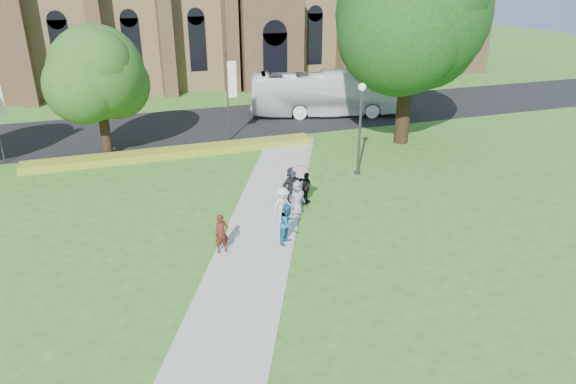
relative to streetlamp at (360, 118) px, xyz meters
name	(u,v)px	position (x,y,z in m)	size (l,w,h in m)	color
ground	(266,247)	(-7.50, -6.50, -3.30)	(160.00, 160.00, 0.00)	#2C631D
road	(190,125)	(-7.50, 13.50, -3.29)	(160.00, 10.00, 0.02)	black
footpath	(259,236)	(-7.50, -5.50, -3.28)	(3.20, 30.00, 0.04)	#B2B2A8
flower_hedge	(175,152)	(-9.50, 6.70, -3.07)	(18.00, 1.40, 0.45)	gold
streetlamp	(360,118)	(0.00, 0.00, 0.00)	(0.44, 0.44, 5.24)	#38383D
large_tree	(412,14)	(5.50, 4.50, 5.07)	(9.60, 9.60, 13.20)	#332114
street_tree_1	(97,73)	(-13.50, 8.00, 1.93)	(5.60, 5.60, 8.05)	#332114
banner_pole_0	(229,92)	(-5.39, 8.70, 0.09)	(0.70, 0.10, 6.00)	#38383D
tour_coach	(329,93)	(3.70, 12.90, -1.51)	(2.96, 12.65, 3.52)	silver
pedestrian_0	(222,234)	(-9.31, -6.36, -2.42)	(0.61, 0.40, 1.67)	#4F1912
pedestrian_1	(288,224)	(-6.51, -6.51, -2.35)	(0.88, 0.68, 1.81)	#1C5A8C
pedestrian_2	(283,205)	(-6.09, -4.61, -2.39)	(1.12, 0.64, 1.74)	#BCBCBC
pedestrian_3	(306,188)	(-4.29, -2.88, -2.45)	(0.94, 0.39, 1.61)	black
pedestrian_4	(297,198)	(-5.17, -4.00, -2.42)	(0.82, 0.53, 1.67)	gray
pedestrian_5	(292,184)	(-4.87, -2.41, -2.36)	(1.66, 0.53, 1.79)	#252229
parasol	(300,174)	(-4.99, -3.90, -1.25)	(0.75, 0.75, 0.66)	#F1AAAF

